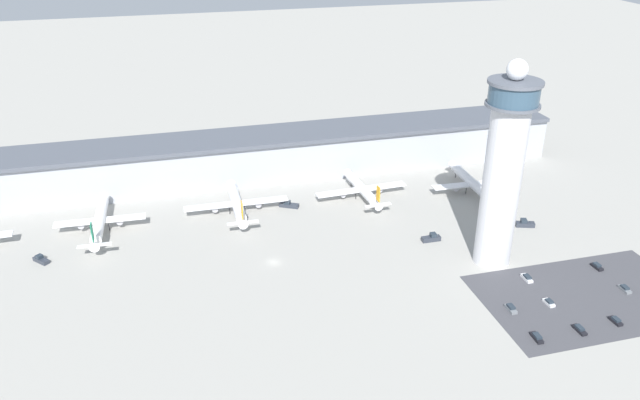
# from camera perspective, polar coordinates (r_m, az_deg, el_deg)

# --- Properties ---
(ground_plane) EXTENTS (1000.00, 1000.00, 0.00)m
(ground_plane) POSITION_cam_1_polar(r_m,az_deg,el_deg) (205.73, -4.27, -5.70)
(ground_plane) COLOR #9E9B93
(terminal_building) EXTENTS (274.06, 25.00, 18.93)m
(terminal_building) POSITION_cam_1_polar(r_m,az_deg,el_deg) (263.49, -7.25, 3.87)
(terminal_building) COLOR #A3A8B2
(terminal_building) RESTS_ON ground
(control_tower) EXTENTS (16.05, 16.05, 66.67)m
(control_tower) POSITION_cam_1_polar(r_m,az_deg,el_deg) (198.99, 16.44, 2.81)
(control_tower) COLOR silver
(control_tower) RESTS_ON ground
(parking_lot_surface) EXTENTS (64.00, 40.00, 0.01)m
(parking_lot_surface) POSITION_cam_1_polar(r_m,az_deg,el_deg) (204.97, 23.24, -8.15)
(parking_lot_surface) COLOR #424247
(parking_lot_surface) RESTS_ON ground
(airplane_gate_bravo) EXTENTS (31.64, 39.69, 12.90)m
(airplane_gate_bravo) POSITION_cam_1_polar(r_m,az_deg,el_deg) (234.42, -19.50, -1.75)
(airplane_gate_bravo) COLOR white
(airplane_gate_bravo) RESTS_ON ground
(airplane_gate_charlie) EXTENTS (39.16, 35.58, 12.70)m
(airplane_gate_charlie) POSITION_cam_1_polar(r_m,az_deg,el_deg) (236.13, -7.63, -0.29)
(airplane_gate_charlie) COLOR silver
(airplane_gate_charlie) RESTS_ON ground
(airplane_gate_delta) EXTENTS (37.44, 33.82, 11.80)m
(airplane_gate_delta) POSITION_cam_1_polar(r_m,az_deg,el_deg) (246.53, 3.87, 1.01)
(airplane_gate_delta) COLOR white
(airplane_gate_delta) RESTS_ON ground
(airplane_gate_echo) EXTENTS (33.15, 42.26, 12.15)m
(airplane_gate_echo) POSITION_cam_1_polar(r_m,az_deg,el_deg) (257.28, 13.81, 1.44)
(airplane_gate_echo) COLOR white
(airplane_gate_echo) RESTS_ON ground
(service_truck_catering) EXTENTS (5.72, 6.01, 2.45)m
(service_truck_catering) POSITION_cam_1_polar(r_m,az_deg,el_deg) (224.39, -24.16, -5.01)
(service_truck_catering) COLOR black
(service_truck_catering) RESTS_ON ground
(service_truck_fuel) EXTENTS (7.11, 4.31, 2.98)m
(service_truck_fuel) POSITION_cam_1_polar(r_m,az_deg,el_deg) (238.04, 18.22, -2.08)
(service_truck_fuel) COLOR black
(service_truck_fuel) RESTS_ON ground
(service_truck_baggage) EXTENTS (7.80, 5.91, 2.41)m
(service_truck_baggage) POSITION_cam_1_polar(r_m,az_deg,el_deg) (240.62, -2.87, -0.45)
(service_truck_baggage) COLOR black
(service_truck_baggage) RESTS_ON ground
(service_truck_water) EXTENTS (6.64, 2.28, 2.96)m
(service_truck_water) POSITION_cam_1_polar(r_m,az_deg,el_deg) (220.30, 10.15, -3.46)
(service_truck_water) COLOR black
(service_truck_water) RESTS_ON ground
(car_grey_coupe) EXTENTS (1.86, 4.82, 1.41)m
(car_grey_coupe) POSITION_cam_1_polar(r_m,az_deg,el_deg) (189.30, 22.64, -10.86)
(car_grey_coupe) COLOR black
(car_grey_coupe) RESTS_ON ground
(car_black_suv) EXTENTS (2.00, 4.46, 1.42)m
(car_black_suv) POSITION_cam_1_polar(r_m,az_deg,el_deg) (212.55, 26.10, -7.31)
(car_black_suv) COLOR black
(car_black_suv) RESTS_ON ground
(car_white_wagon) EXTENTS (2.03, 4.86, 1.48)m
(car_white_wagon) POSITION_cam_1_polar(r_m,az_deg,el_deg) (182.21, 19.21, -11.77)
(car_white_wagon) COLOR black
(car_white_wagon) RESTS_ON ground
(car_maroon_suv) EXTENTS (1.91, 4.51, 1.60)m
(car_maroon_suv) POSITION_cam_1_polar(r_m,az_deg,el_deg) (191.09, 17.05, -9.46)
(car_maroon_suv) COLOR black
(car_maroon_suv) RESTS_ON ground
(car_navy_sedan) EXTENTS (1.93, 4.37, 1.45)m
(car_navy_sedan) POSITION_cam_1_polar(r_m,az_deg,el_deg) (196.78, 25.42, -9.94)
(car_navy_sedan) COLOR black
(car_navy_sedan) RESTS_ON ground
(car_green_van) EXTENTS (2.01, 4.12, 1.36)m
(car_green_van) POSITION_cam_1_polar(r_m,az_deg,el_deg) (197.32, 20.20, -8.79)
(car_green_van) COLOR black
(car_green_van) RESTS_ON ground
(car_silver_sedan) EXTENTS (1.94, 4.44, 1.55)m
(car_silver_sedan) POSITION_cam_1_polar(r_m,az_deg,el_deg) (220.76, 24.00, -5.57)
(car_silver_sedan) COLOR black
(car_silver_sedan) RESTS_ON ground
(car_yellow_taxi) EXTENTS (1.95, 4.80, 1.43)m
(car_yellow_taxi) POSITION_cam_1_polar(r_m,az_deg,el_deg) (206.67, 18.40, -6.78)
(car_yellow_taxi) COLOR black
(car_yellow_taxi) RESTS_ON ground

